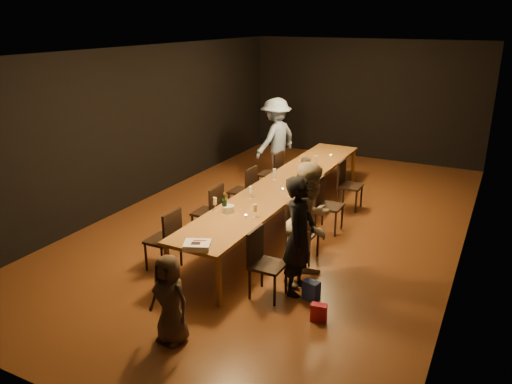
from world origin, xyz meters
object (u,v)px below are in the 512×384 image
at_px(table, 284,185).
at_px(champagne_bottle, 224,202).
at_px(chair_right_0, 268,264).
at_px(child, 170,299).
at_px(chair_left_1, 207,212).
at_px(chair_left_2, 242,191).
at_px(chair_right_3, 350,185).
at_px(chair_right_2, 329,206).
at_px(chair_right_1, 303,231).
at_px(ice_bucket, 306,164).
at_px(chair_left_3, 270,173).
at_px(woman_birthday, 299,236).
at_px(chair_left_0, 163,239).
at_px(man_blue, 276,139).
at_px(plate_stack, 228,209).
at_px(woman_tan, 310,223).
at_px(birthday_cake, 197,245).

xyz_separation_m(table, champagne_bottle, (-0.22, -1.70, 0.21)).
height_order(chair_right_0, child, child).
height_order(table, champagne_bottle, champagne_bottle).
bearing_deg(chair_left_1, chair_left_2, 0.00).
bearing_deg(chair_right_3, chair_right_2, -0.00).
xyz_separation_m(chair_right_1, ice_bucket, (-0.83, 2.14, 0.39)).
distance_m(chair_right_3, chair_left_3, 1.70).
distance_m(chair_right_1, ice_bucket, 2.33).
relative_size(chair_right_1, champagne_bottle, 2.96).
height_order(chair_left_3, ice_bucket, ice_bucket).
xyz_separation_m(chair_right_1, woman_birthday, (0.30, -0.90, 0.35)).
distance_m(table, chair_left_2, 0.88).
height_order(chair_left_0, chair_left_1, same).
xyz_separation_m(chair_right_3, man_blue, (-2.08, 1.08, 0.45)).
relative_size(plate_stack, champagne_bottle, 0.58).
height_order(woman_tan, champagne_bottle, woman_tan).
bearing_deg(chair_right_1, table, -144.69).
relative_size(chair_left_3, ice_bucket, 4.55).
height_order(table, woman_birthday, woman_birthday).
height_order(chair_right_2, chair_left_3, same).
bearing_deg(ice_bucket, woman_tan, -67.06).
bearing_deg(chair_left_0, woman_birthday, -81.39).
height_order(man_blue, champagne_bottle, man_blue).
distance_m(chair_left_2, plate_stack, 1.83).
xyz_separation_m(chair_left_1, birthday_cake, (0.94, -1.70, 0.32)).
bearing_deg(chair_right_2, birthday_cake, -14.62).
distance_m(table, chair_right_2, 0.88).
bearing_deg(chair_left_3, woman_birthday, -148.76).
distance_m(woman_birthday, man_blue, 4.98).
relative_size(chair_left_2, man_blue, 0.51).
height_order(woman_tan, plate_stack, woman_tan).
distance_m(chair_right_1, birthday_cake, 1.89).
xyz_separation_m(woman_tan, ice_bucket, (-1.13, 2.66, -0.00)).
distance_m(woman_birthday, child, 1.90).
distance_m(chair_right_3, ice_bucket, 0.95).
height_order(chair_left_0, chair_left_2, same).
height_order(chair_right_3, birthday_cake, chair_right_3).
relative_size(chair_right_1, woman_birthday, 0.57).
distance_m(child, champagne_bottle, 2.16).
height_order(woman_birthday, man_blue, man_blue).
xyz_separation_m(table, chair_right_3, (0.85, 1.20, -0.24)).
bearing_deg(chair_right_2, woman_tan, 9.92).
distance_m(chair_left_1, man_blue, 3.53).
bearing_deg(chair_right_1, champagne_bottle, -65.06).
bearing_deg(birthday_cake, chair_right_3, 55.72).
bearing_deg(ice_bucket, chair_left_2, -132.80).
distance_m(plate_stack, ice_bucket, 2.62).
bearing_deg(chair_right_2, chair_right_3, 180.00).
relative_size(chair_right_0, ice_bucket, 4.55).
bearing_deg(ice_bucket, chair_left_3, 163.72).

